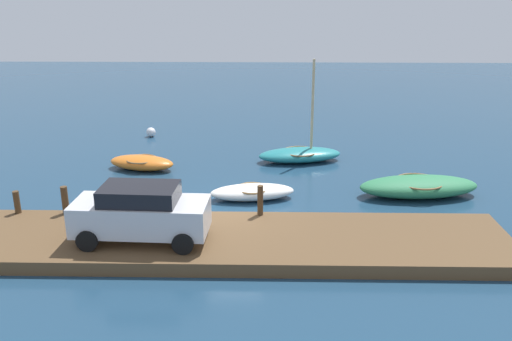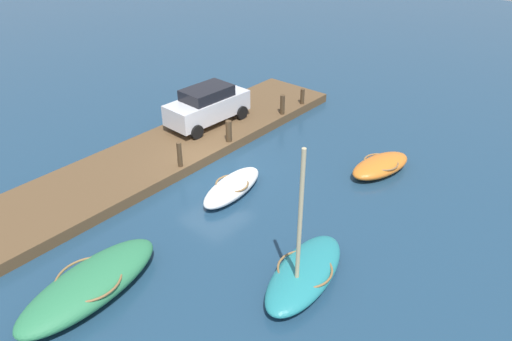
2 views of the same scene
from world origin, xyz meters
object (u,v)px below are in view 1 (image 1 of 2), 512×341
object	(u,v)px
rowboat_white	(252,192)
mooring_post_west	(17,202)
motorboat_green	(419,186)
mooring_post_mid_west	(65,200)
mooring_post_east	(260,200)
dinghy_orange	(142,162)
mooring_post_mid_east	(176,201)
rowboat_teal	(300,154)
marker_buoy	(151,132)
parked_car	(141,212)

from	to	relation	value
rowboat_white	mooring_post_west	distance (m)	8.38
motorboat_green	rowboat_white	bearing A→B (deg)	178.59
motorboat_green	mooring_post_mid_west	world-z (taller)	mooring_post_mid_west
mooring_post_west	mooring_post_east	world-z (taller)	mooring_post_east
mooring_post_west	dinghy_orange	bearing A→B (deg)	64.11
dinghy_orange	mooring_post_mid_east	bearing A→B (deg)	-54.72
motorboat_green	mooring_post_mid_west	size ratio (longest dim) A/B	4.99
rowboat_teal	mooring_post_mid_west	xyz separation A→B (m)	(-8.42, -7.34, 0.55)
dinghy_orange	marker_buoy	world-z (taller)	dinghy_orange
mooring_post_mid_west	mooring_post_mid_east	bearing A→B (deg)	0.00
rowboat_teal	mooring_post_west	xyz separation A→B (m)	(-10.09, -7.34, 0.46)
motorboat_green	mooring_post_mid_east	world-z (taller)	mooring_post_mid_east
dinghy_orange	mooring_post_mid_east	world-z (taller)	mooring_post_mid_east
marker_buoy	parked_car	bearing A→B (deg)	-79.36
mooring_post_mid_west	mooring_post_mid_east	distance (m)	3.81
mooring_post_west	mooring_post_east	size ratio (longest dim) A/B	0.74
motorboat_green	mooring_post_east	xyz separation A→B (m)	(-6.16, -2.98, 0.56)
rowboat_white	mooring_post_east	world-z (taller)	mooring_post_east
rowboat_white	mooring_post_west	xyz separation A→B (m)	(-7.99, -2.49, 0.52)
mooring_post_mid_east	rowboat_white	bearing A→B (deg)	44.81
motorboat_green	mooring_post_west	distance (m)	14.79
rowboat_white	mooring_post_mid_east	world-z (taller)	mooring_post_mid_east
rowboat_teal	rowboat_white	size ratio (longest dim) A/B	1.40
dinghy_orange	mooring_post_mid_west	distance (m)	6.17
mooring_post_mid_west	mooring_post_east	distance (m)	6.66
rowboat_white	dinghy_orange	distance (m)	6.17
marker_buoy	rowboat_white	bearing A→B (deg)	-57.52
motorboat_green	mooring_post_mid_east	size ratio (longest dim) A/B	4.97
rowboat_teal	rowboat_white	xyz separation A→B (m)	(-2.10, -4.85, -0.06)
marker_buoy	mooring_post_mid_west	bearing A→B (deg)	-92.55
marker_buoy	motorboat_green	bearing A→B (deg)	-35.04
rowboat_white	parked_car	xyz separation A→B (m)	(-3.24, -4.50, 1.04)
dinghy_orange	mooring_post_mid_west	size ratio (longest dim) A/B	3.30
mooring_post_east	mooring_post_west	bearing A→B (deg)	180.00
motorboat_green	rowboat_teal	xyz separation A→B (m)	(-4.40, 4.36, -0.04)
mooring_post_west	marker_buoy	world-z (taller)	mooring_post_west
mooring_post_mid_east	marker_buoy	distance (m)	12.08
dinghy_orange	parked_car	distance (m)	8.30
motorboat_green	rowboat_white	distance (m)	6.52
rowboat_teal	rowboat_white	distance (m)	5.29
mooring_post_mid_west	marker_buoy	distance (m)	11.64
rowboat_teal	dinghy_orange	size ratio (longest dim) A/B	1.49
mooring_post_west	mooring_post_mid_west	size ratio (longest dim) A/B	0.81
mooring_post_east	marker_buoy	bearing A→B (deg)	117.88
mooring_post_mid_east	marker_buoy	world-z (taller)	mooring_post_mid_east
rowboat_teal	mooring_post_mid_west	size ratio (longest dim) A/B	4.91
mooring_post_mid_west	marker_buoy	xyz separation A→B (m)	(0.52, 11.61, -0.66)
marker_buoy	dinghy_orange	bearing A→B (deg)	-82.49
mooring_post_west	marker_buoy	size ratio (longest dim) A/B	1.54
mooring_post_mid_east	parked_car	world-z (taller)	parked_car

